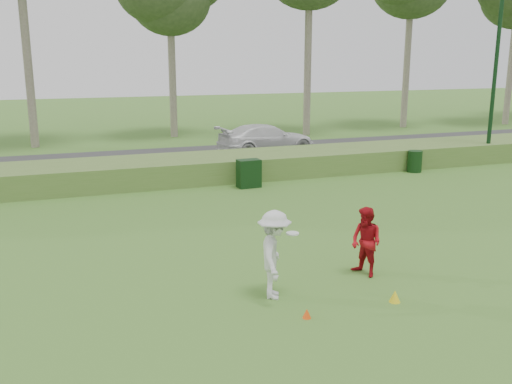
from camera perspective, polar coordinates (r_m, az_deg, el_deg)
name	(u,v)px	position (r m, az deg, el deg)	size (l,w,h in m)	color
ground	(320,293)	(12.30, 6.40, -10.05)	(120.00, 120.00, 0.00)	#386B23
reed_strip	(189,169)	(23.09, -6.72, 2.33)	(80.00, 3.00, 0.90)	#4A702C
park_road	(166,158)	(27.98, -9.03, 3.35)	(80.00, 6.00, 0.06)	#2D2D2D
lamp_post	(498,39)	(28.43, 23.08, 13.89)	(0.70, 0.70, 8.18)	black
player_white	(274,255)	(11.74, 1.84, -6.28)	(1.10, 1.37, 1.85)	silver
player_red	(366,242)	(13.15, 10.96, -4.93)	(0.77, 0.60, 1.59)	#A20D16
cone_orange	(307,313)	(11.19, 5.10, -12.00)	(0.17, 0.17, 0.19)	#F5490C
cone_yellow	(395,296)	(12.12, 13.71, -10.09)	(0.23, 0.23, 0.25)	yellow
utility_cabinet	(249,173)	(21.59, -0.73, 1.87)	(0.85, 0.53, 1.07)	black
trash_bin	(415,161)	(25.40, 15.59, 2.97)	(0.61, 0.61, 0.92)	black
car_right	(266,139)	(28.83, 1.05, 5.34)	(2.04, 5.02, 1.46)	silver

